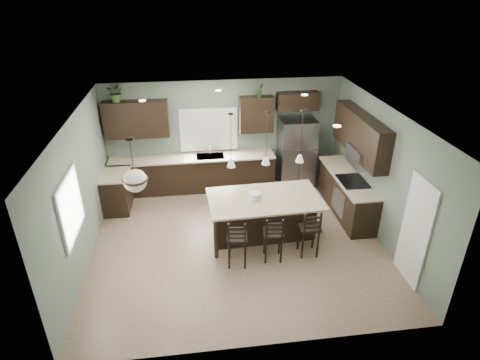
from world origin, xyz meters
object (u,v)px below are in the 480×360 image
object	(u,v)px
serving_dish	(255,196)
bar_stool_left	(237,242)
plant_back_left	(116,92)
kitchen_island	(264,217)
bar_stool_center	(273,237)
bar_stool_right	(309,232)
refrigerator	(296,153)

from	to	relation	value
serving_dish	bar_stool_left	bearing A→B (deg)	-119.12
plant_back_left	bar_stool_left	bearing A→B (deg)	-53.71
kitchen_island	bar_stool_left	size ratio (longest dim) A/B	2.25
kitchen_island	bar_stool_center	size ratio (longest dim) A/B	2.31
bar_stool_left	bar_stool_right	bearing A→B (deg)	13.67
bar_stool_right	serving_dish	bearing A→B (deg)	142.31
serving_dish	bar_stool_right	distance (m)	1.30
refrigerator	plant_back_left	world-z (taller)	plant_back_left
kitchen_island	plant_back_left	bearing A→B (deg)	140.03
kitchen_island	serving_dish	world-z (taller)	serving_dish
bar_stool_left	plant_back_left	bearing A→B (deg)	134.26
bar_stool_center	refrigerator	bearing A→B (deg)	73.63
bar_stool_center	bar_stool_right	size ratio (longest dim) A/B	0.96
refrigerator	bar_stool_right	size ratio (longest dim) A/B	1.75
bar_stool_left	kitchen_island	bearing A→B (deg)	60.20
serving_dish	bar_stool_center	world-z (taller)	serving_dish
kitchen_island	plant_back_left	world-z (taller)	plant_back_left
bar_stool_left	bar_stool_right	xyz separation A→B (m)	(1.46, 0.15, 0.01)
kitchen_island	bar_stool_left	bearing A→B (deg)	-130.08
kitchen_island	plant_back_left	xyz separation A→B (m)	(-3.12, 2.41, 2.17)
kitchen_island	bar_stool_right	world-z (taller)	bar_stool_right
refrigerator	kitchen_island	size ratio (longest dim) A/B	0.79
refrigerator	kitchen_island	world-z (taller)	refrigerator
refrigerator	plant_back_left	bearing A→B (deg)	177.45
kitchen_island	bar_stool_left	world-z (taller)	bar_stool_left
bar_stool_right	kitchen_island	bearing A→B (deg)	135.40
refrigerator	bar_stool_right	distance (m)	3.03
bar_stool_left	plant_back_left	size ratio (longest dim) A/B	2.26
kitchen_island	bar_stool_center	world-z (taller)	bar_stool_center
kitchen_island	bar_stool_left	distance (m)	1.14
bar_stool_right	plant_back_left	size ratio (longest dim) A/B	2.30
bar_stool_left	bar_stool_right	distance (m)	1.46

